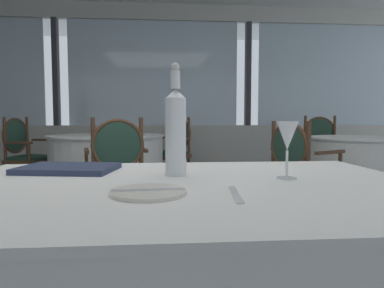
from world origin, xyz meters
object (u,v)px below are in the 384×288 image
object	(u,v)px
water_bottle	(176,130)
dining_chair_0_2	(298,164)
dining_chair_1_2	(117,164)
wine_glass	(287,137)
dining_chair_0_1	(323,147)
menu_book	(68,168)
dining_chair_1_1	(25,150)
dining_chair_1_0	(173,146)
side_plate	(148,192)

from	to	relation	value
water_bottle	dining_chair_0_2	world-z (taller)	water_bottle
dining_chair_1_2	wine_glass	bearing A→B (deg)	-171.70
dining_chair_1_2	water_bottle	bearing A→B (deg)	179.86
water_bottle	dining_chair_0_1	distance (m)	3.86
wine_glass	dining_chair_0_2	world-z (taller)	wine_glass
water_bottle	menu_book	world-z (taller)	water_bottle
dining_chair_0_1	dining_chair_1_1	world-z (taller)	dining_chair_0_1
water_bottle	dining_chair_1_1	size ratio (longest dim) A/B	0.38
dining_chair_0_2	dining_chair_1_2	distance (m)	1.62
wine_glass	dining_chair_0_1	world-z (taller)	dining_chair_0_1
water_bottle	menu_book	size ratio (longest dim) A/B	1.14
dining_chair_1_0	dining_chair_1_2	bearing A→B (deg)	30.00
dining_chair_0_2	dining_chair_1_2	xyz separation A→B (m)	(-1.62, 0.06, 0.01)
dining_chair_1_2	dining_chair_0_1	bearing A→B (deg)	-75.49
side_plate	dining_chair_1_1	world-z (taller)	dining_chair_1_1
menu_book	dining_chair_0_2	bearing A→B (deg)	57.66
wine_glass	dining_chair_0_1	size ratio (longest dim) A/B	0.18
dining_chair_1_1	dining_chair_1_2	xyz separation A→B (m)	(1.32, -1.39, -0.01)
side_plate	dining_chair_0_2	bearing A→B (deg)	59.82
side_plate	water_bottle	world-z (taller)	water_bottle
dining_chair_0_2	dining_chair_1_1	size ratio (longest dim) A/B	0.95
side_plate	dining_chair_0_1	world-z (taller)	dining_chair_0_1
menu_book	dining_chair_1_1	world-z (taller)	dining_chair_1_1
menu_book	water_bottle	bearing A→B (deg)	-8.41
dining_chair_0_2	dining_chair_1_2	world-z (taller)	dining_chair_1_2
water_bottle	dining_chair_0_1	xyz separation A→B (m)	(2.05, 3.25, -0.34)
water_bottle	dining_chair_1_0	size ratio (longest dim) A/B	0.38
dining_chair_0_2	side_plate	bearing A→B (deg)	-147.69
side_plate	wine_glass	bearing A→B (deg)	24.02
dining_chair_0_1	dining_chair_1_0	size ratio (longest dim) A/B	1.02
wine_glass	dining_chair_1_1	size ratio (longest dim) A/B	0.19
wine_glass	dining_chair_1_1	xyz separation A→B (m)	(-2.12, 3.41, -0.33)
dining_chair_0_1	dining_chair_1_2	world-z (taller)	dining_chair_0_1
wine_glass	dining_chair_1_1	distance (m)	4.03
side_plate	menu_book	xyz separation A→B (m)	(-0.31, 0.41, 0.01)
menu_book	dining_chair_0_2	distance (m)	2.34
side_plate	dining_chair_1_2	xyz separation A→B (m)	(-0.37, 2.21, -0.21)
dining_chair_1_1	dining_chair_1_0	bearing A→B (deg)	29.99
side_plate	dining_chair_0_2	size ratio (longest dim) A/B	0.21
water_bottle	menu_book	distance (m)	0.43
water_bottle	wine_glass	world-z (taller)	water_bottle
menu_book	wine_glass	bearing A→B (deg)	-7.11
wine_glass	water_bottle	bearing A→B (deg)	164.81
menu_book	dining_chair_0_2	world-z (taller)	dining_chair_0_2
dining_chair_0_1	dining_chair_0_2	world-z (taller)	dining_chair_0_1
dining_chair_0_1	dining_chair_1_1	size ratio (longest dim) A/B	1.02
side_plate	dining_chair_1_2	size ratio (longest dim) A/B	0.20
wine_glass	dining_chair_1_0	distance (m)	3.88
water_bottle	dining_chair_1_2	world-z (taller)	water_bottle
wine_glass	dining_chair_1_0	bearing A→B (deg)	93.81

